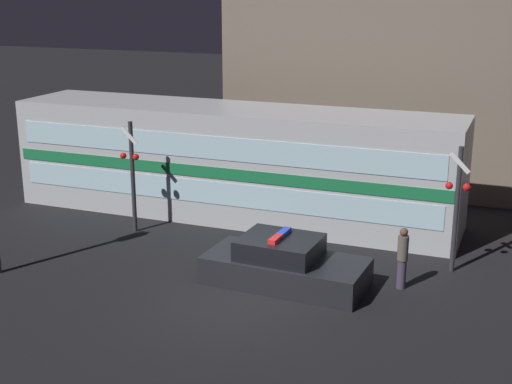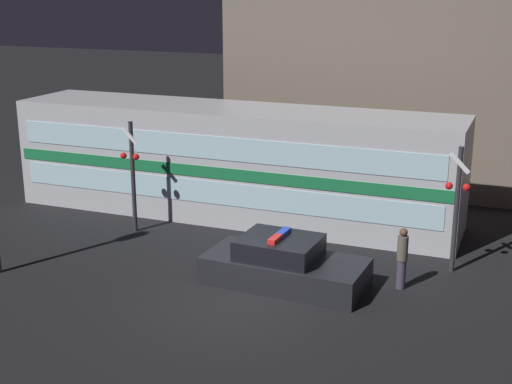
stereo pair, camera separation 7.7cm
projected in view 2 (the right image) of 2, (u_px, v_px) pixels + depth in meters
ground_plane at (238, 305)px, 17.57m from camera, size 120.00×120.00×0.00m
train at (233, 162)px, 23.96m from camera, size 15.16×3.05×3.69m
police_car at (284, 265)px, 18.65m from camera, size 4.30×2.09×1.39m
pedestrian at (402, 258)px, 18.28m from camera, size 0.28×0.28×1.65m
crossing_signal_near at (457, 204)px, 19.05m from camera, size 0.65×0.30×3.51m
crossing_signal_far at (132, 172)px, 22.24m from camera, size 0.65×0.30×3.55m
building_left at (386, 72)px, 28.78m from camera, size 11.30×6.88×8.35m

